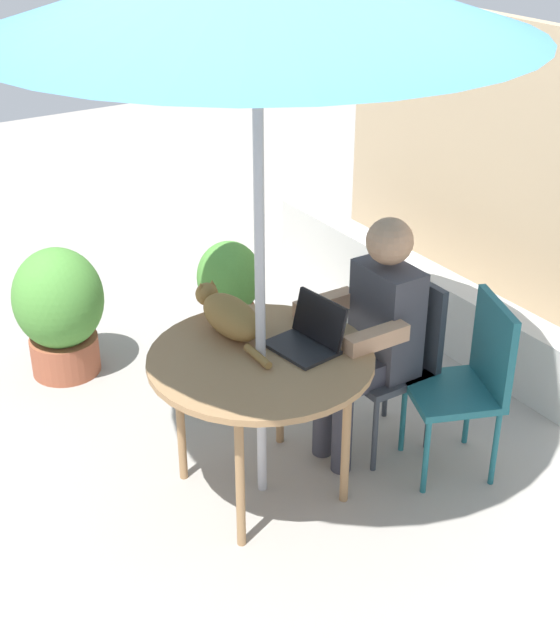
{
  "coord_description": "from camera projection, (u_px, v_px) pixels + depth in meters",
  "views": [
    {
      "loc": [
        2.87,
        -1.74,
        2.7
      ],
      "look_at": [
        0.0,
        0.1,
        0.88
      ],
      "focal_mm": 49.83,
      "sensor_mm": 36.0,
      "label": 1
    }
  ],
  "objects": [
    {
      "name": "chair_occupied",
      "position": [
        398.0,
        349.0,
        4.36
      ],
      "size": [
        0.4,
        0.4,
        0.89
      ],
      "color": "#33383F",
      "rests_on": "ground"
    },
    {
      "name": "potted_plant_near_fence",
      "position": [
        229.0,
        290.0,
        5.3
      ],
      "size": [
        0.39,
        0.39,
        0.67
      ],
      "color": "#9E5138",
      "rests_on": "ground"
    },
    {
      "name": "chair_empty",
      "position": [
        471.0,
        374.0,
        4.15
      ],
      "size": [
        0.52,
        0.52,
        0.89
      ],
      "color": "#1E606B",
      "rests_on": "ground"
    },
    {
      "name": "laptop",
      "position": [
        311.0,
        333.0,
        3.94
      ],
      "size": [
        0.33,
        0.29,
        0.21
      ],
      "color": "black",
      "rests_on": "patio_table"
    },
    {
      "name": "potted_plant_by_chair",
      "position": [
        59.0,
        309.0,
        4.99
      ],
      "size": [
        0.51,
        0.51,
        0.76
      ],
      "color": "#9E5138",
      "rests_on": "ground"
    },
    {
      "name": "person_seated",
      "position": [
        374.0,
        327.0,
        4.2
      ],
      "size": [
        0.48,
        0.48,
        1.23
      ],
      "color": "#3F3F47",
      "rests_on": "ground"
    },
    {
      "name": "cat",
      "position": [
        228.0,
        315.0,
        4.05
      ],
      "size": [
        0.65,
        0.19,
        0.17
      ],
      "color": "olive",
      "rests_on": "patio_table"
    },
    {
      "name": "ground_plane",
      "position": [
        262.0,
        488.0,
        4.23
      ],
      "size": [
        14.0,
        14.0,
        0.0
      ],
      "primitive_type": "plane",
      "color": "gray"
    },
    {
      "name": "patio_table",
      "position": [
        261.0,
        368.0,
        3.91
      ],
      "size": [
        1.0,
        1.0,
        0.73
      ],
      "color": "#9E754C",
      "rests_on": "ground"
    },
    {
      "name": "planter_wall_low",
      "position": [
        521.0,
        354.0,
        4.94
      ],
      "size": [
        4.61,
        0.2,
        0.42
      ],
      "primitive_type": "cube",
      "color": "beige",
      "rests_on": "ground"
    }
  ]
}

